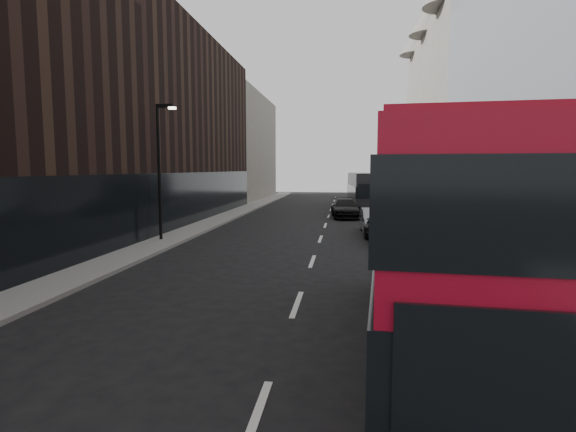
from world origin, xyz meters
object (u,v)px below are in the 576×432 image
(street_lamp, at_px, (160,162))
(car_a, at_px, (386,229))
(red_bus, at_px, (439,234))
(car_b, at_px, (376,221))
(car_c, at_px, (345,208))
(grey_bus, at_px, (363,189))

(street_lamp, bearing_deg, car_a, 5.01)
(red_bus, bearing_deg, car_b, 95.01)
(car_a, relative_size, car_c, 0.88)
(car_c, bearing_deg, grey_bus, 75.67)
(car_a, bearing_deg, grey_bus, 83.95)
(grey_bus, bearing_deg, car_c, -103.22)
(car_c, bearing_deg, car_a, -85.34)
(street_lamp, distance_m, car_a, 12.17)
(grey_bus, xyz_separation_m, car_a, (0.30, -23.18, -1.06))
(car_a, distance_m, car_c, 12.43)
(street_lamp, height_order, car_a, street_lamp)
(grey_bus, relative_size, car_c, 2.09)
(street_lamp, bearing_deg, grey_bus, 64.89)
(street_lamp, relative_size, car_c, 1.37)
(street_lamp, height_order, grey_bus, street_lamp)
(street_lamp, bearing_deg, car_b, 21.30)
(street_lamp, relative_size, red_bus, 0.62)
(grey_bus, bearing_deg, red_bus, -93.66)
(car_c, bearing_deg, car_b, -83.48)
(car_a, relative_size, car_b, 0.98)
(red_bus, distance_m, grey_bus, 36.95)
(car_a, bearing_deg, car_b, 87.95)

